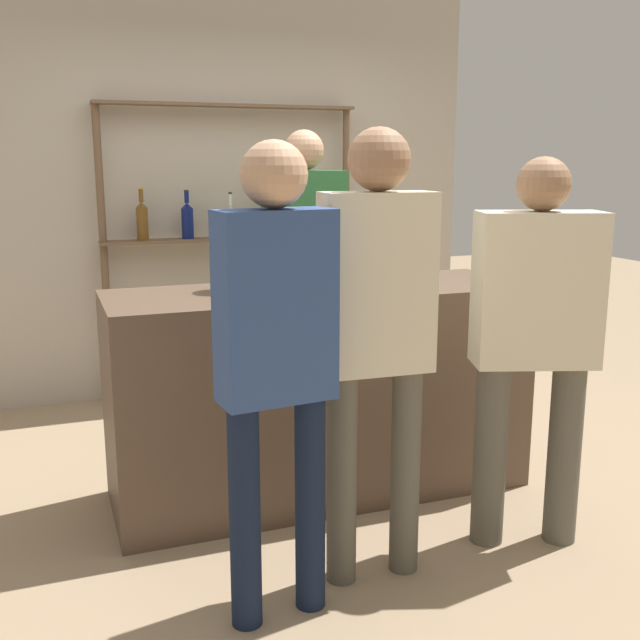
# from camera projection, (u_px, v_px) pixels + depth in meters

# --- Properties ---
(ground_plane) EXTENTS (16.00, 16.00, 0.00)m
(ground_plane) POSITION_uv_depth(u_px,v_px,m) (320.00, 488.00, 3.79)
(ground_plane) COLOR #9E8466
(bar_counter) EXTENTS (2.02, 0.68, 1.03)m
(bar_counter) POSITION_uv_depth(u_px,v_px,m) (320.00, 391.00, 3.68)
(bar_counter) COLOR brown
(bar_counter) RESTS_ON ground_plane
(back_wall) EXTENTS (3.62, 0.12, 2.80)m
(back_wall) POSITION_uv_depth(u_px,v_px,m) (224.00, 193.00, 5.28)
(back_wall) COLOR #B2A899
(back_wall) RESTS_ON ground_plane
(back_shelf) EXTENTS (1.76, 0.18, 2.00)m
(back_shelf) POSITION_uv_depth(u_px,v_px,m) (231.00, 211.00, 5.13)
(back_shelf) COLOR brown
(back_shelf) RESTS_ON ground_plane
(counter_bottle_0) EXTENTS (0.09, 0.09, 0.35)m
(counter_bottle_0) POSITION_uv_depth(u_px,v_px,m) (389.00, 259.00, 3.59)
(counter_bottle_0) COLOR silver
(counter_bottle_0) RESTS_ON bar_counter
(counter_bottle_1) EXTENTS (0.08, 0.08, 0.36)m
(counter_bottle_1) POSITION_uv_depth(u_px,v_px,m) (277.00, 258.00, 3.59)
(counter_bottle_1) COLOR black
(counter_bottle_1) RESTS_ON bar_counter
(counter_bottle_2) EXTENTS (0.08, 0.08, 0.36)m
(counter_bottle_2) POSITION_uv_depth(u_px,v_px,m) (314.00, 261.00, 3.52)
(counter_bottle_2) COLOR silver
(counter_bottle_2) RESTS_ON bar_counter
(wine_glass) EXTENTS (0.07, 0.07, 0.14)m
(wine_glass) POSITION_uv_depth(u_px,v_px,m) (376.00, 258.00, 3.91)
(wine_glass) COLOR silver
(wine_glass) RESTS_ON bar_counter
(ice_bucket) EXTENTS (0.19, 0.19, 0.24)m
(ice_bucket) POSITION_uv_depth(u_px,v_px,m) (238.00, 265.00, 3.50)
(ice_bucket) COLOR black
(ice_bucket) RESTS_ON bar_counter
(customer_right) EXTENTS (0.54, 0.37, 1.64)m
(customer_right) POSITION_uv_depth(u_px,v_px,m) (535.00, 328.00, 3.08)
(customer_right) COLOR #575347
(customer_right) RESTS_ON ground_plane
(customer_center) EXTENTS (0.43, 0.23, 1.75)m
(customer_center) POSITION_uv_depth(u_px,v_px,m) (376.00, 320.00, 2.79)
(customer_center) COLOR #575347
(customer_center) RESTS_ON ground_plane
(customer_left) EXTENTS (0.41, 0.22, 1.69)m
(customer_left) POSITION_uv_depth(u_px,v_px,m) (276.00, 345.00, 2.53)
(customer_left) COLOR #121C33
(customer_left) RESTS_ON ground_plane
(server_behind_counter) EXTENTS (0.51, 0.27, 1.81)m
(server_behind_counter) POSITION_uv_depth(u_px,v_px,m) (304.00, 256.00, 4.55)
(server_behind_counter) COLOR black
(server_behind_counter) RESTS_ON ground_plane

